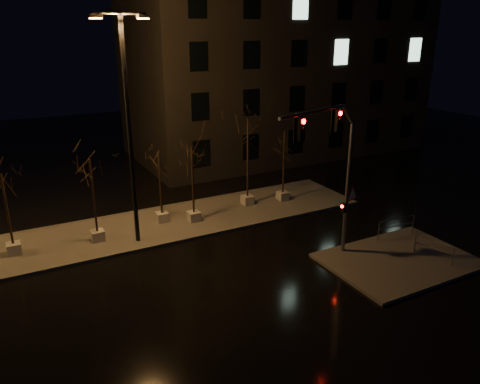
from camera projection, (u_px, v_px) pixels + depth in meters
ground at (227, 266)px, 22.10m from camera, size 90.00×90.00×0.00m
median at (181, 221)px, 27.06m from camera, size 22.00×5.00×0.15m
sidewalk_corner at (399, 260)px, 22.50m from camera, size 7.00×5.00×0.15m
building at (277, 65)px, 40.75m from camera, size 25.00×12.00×15.00m
tree_0 at (4, 192)px, 21.94m from camera, size 1.80×1.80×4.21m
tree_1 at (91, 178)px, 23.26m from camera, size 1.80×1.80×4.52m
tree_2 at (159, 169)px, 25.72m from camera, size 1.80×1.80×4.15m
tree_3 at (192, 164)px, 25.74m from camera, size 1.80×1.80×4.49m
tree_4 at (248, 139)px, 28.02m from camera, size 1.80×1.80×5.51m
tree_5 at (284, 147)px, 28.94m from camera, size 1.80×1.80×4.58m
traffic_signal_mast at (336, 162)px, 20.91m from camera, size 5.82×1.78×7.37m
streetlight_main at (128, 118)px, 22.29m from camera, size 2.79×0.64×11.15m
guard_rail_a at (397, 224)px, 24.69m from camera, size 2.39×0.20×1.03m
guard_rail_b at (434, 247)px, 22.35m from camera, size 0.48×1.90×0.92m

